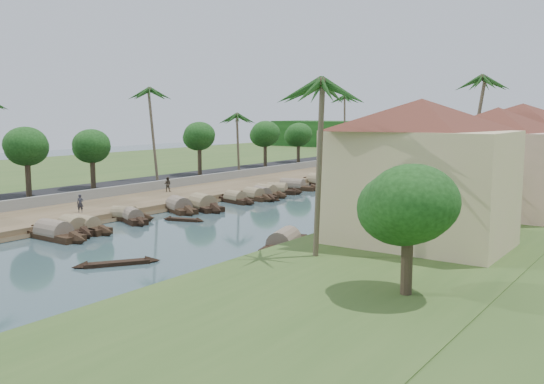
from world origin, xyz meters
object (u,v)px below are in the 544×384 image
Objects in this scene: bridge at (468,159)px; sampan_0 at (54,234)px; building_near at (420,171)px; sampan_1 at (72,229)px.

bridge is 84.65m from sampan_0.
building_near is at bearing -75.61° from bridge.
sampan_0 is at bearing -159.77° from building_near.
building_near is 30.09m from sampan_0.
sampan_1 is at bearing -96.45° from bridge.
building_near reaches higher than sampan_1.
sampan_0 is at bearing -63.32° from sampan_1.
building_near is 1.70× the size of sampan_0.
sampan_1 is at bearing -164.36° from building_near.
building_near reaches higher than bridge.
bridge is at bearing 104.39° from building_near.
sampan_1 is (-0.59, 2.29, -0.00)m from sampan_0.
bridge is at bearing 85.36° from sampan_0.
bridge reaches higher than sampan_0.
bridge is 82.44m from sampan_1.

